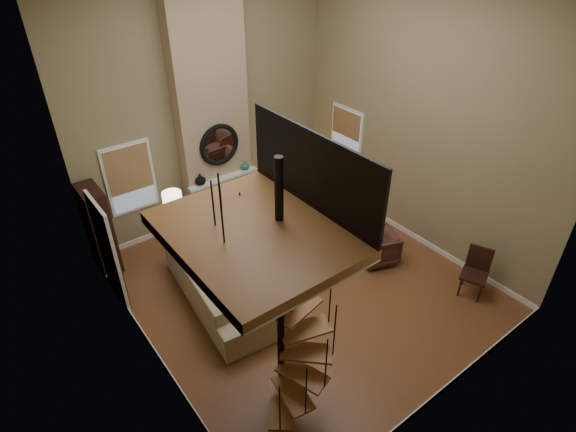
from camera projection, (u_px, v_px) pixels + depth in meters
ground at (300, 284)px, 9.10m from camera, size 6.00×6.50×0.01m
back_wall at (206, 104)px, 9.74m from camera, size 6.00×0.02×5.50m
front_wall at (475, 256)px, 5.43m from camera, size 6.00×0.02×5.50m
left_wall at (126, 220)px, 6.07m from camera, size 0.02×6.50×5.50m
right_wall at (421, 117)px, 9.10m from camera, size 0.02×6.50×5.50m
baseboard_back at (217, 211)px, 11.22m from camera, size 6.00×0.02×0.12m
baseboard_front at (435, 396)px, 6.92m from camera, size 6.00×0.02×0.12m
baseboard_left at (158, 356)px, 7.56m from camera, size 0.02×6.50×0.12m
baseboard_right at (402, 229)px, 10.58m from camera, size 0.02×6.50×0.12m
chimney_breast at (211, 106)px, 9.61m from camera, size 1.60×0.38×5.50m
hearth at (232, 224)px, 10.80m from camera, size 1.50×0.60×0.04m
firebox at (224, 200)px, 10.70m from camera, size 0.95×0.02×0.72m
mantel at (224, 179)px, 10.31m from camera, size 1.70×0.18×0.06m
mirror_frame at (219, 145)px, 9.91m from camera, size 0.94×0.10×0.94m
mirror_disc at (219, 145)px, 9.92m from camera, size 0.80×0.01×0.80m
vase_left at (200, 179)px, 9.97m from camera, size 0.24×0.24×0.25m
vase_right at (245, 165)px, 10.57m from camera, size 0.20×0.20×0.21m
window_back at (130, 177)px, 9.38m from camera, size 1.02×0.06×1.52m
window_right at (346, 137)px, 11.03m from camera, size 0.06×1.02×1.52m
entry_door at (109, 253)px, 8.22m from camera, size 0.10×1.05×2.16m
loft at (262, 227)px, 5.09m from camera, size 1.70×2.20×1.09m
spiral_stair at (281, 311)px, 6.03m from camera, size 1.47×1.47×4.06m
hutch at (99, 229)px, 9.03m from camera, size 0.38×0.80×1.80m
sofa at (219, 283)px, 8.53m from camera, size 1.45×3.04×0.86m
armchair_near at (322, 227)px, 10.13m from camera, size 0.81×0.79×0.67m
armchair_far at (381, 246)px, 9.54m from camera, size 0.94×0.93×0.67m
coffee_table at (301, 261)px, 9.25m from camera, size 1.42×0.93×0.48m
bowl at (299, 251)px, 9.17m from camera, size 0.36×0.36×0.09m
book at (319, 251)px, 9.23m from camera, size 0.35×0.37×0.03m
floor_lamp at (173, 205)px, 8.88m from camera, size 0.37×0.37×1.70m
accent_lamp at (286, 189)px, 11.70m from camera, size 0.13×0.13×0.47m
side_chair at (476, 269)px, 8.66m from camera, size 0.61×0.61×0.99m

